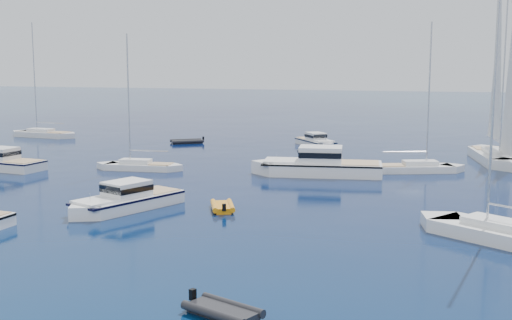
% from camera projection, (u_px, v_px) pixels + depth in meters
% --- Properties ---
extents(ground, '(400.00, 400.00, 0.00)m').
position_uv_depth(ground, '(78.00, 281.00, 29.63)').
color(ground, navy).
rests_on(ground, ground).
extents(motor_cruiser_left, '(6.21, 9.63, 2.43)m').
position_uv_depth(motor_cruiser_left, '(125.00, 210.00, 43.97)').
color(motor_cruiser_left, white).
rests_on(motor_cruiser_left, ground).
extents(motor_cruiser_centre, '(12.50, 5.30, 3.18)m').
position_uv_depth(motor_cruiser_centre, '(318.00, 175.00, 57.39)').
color(motor_cruiser_centre, white).
rests_on(motor_cruiser_centre, ground).
extents(motor_cruiser_horizon, '(6.53, 7.49, 2.01)m').
position_uv_depth(motor_cruiser_horizon, '(316.00, 146.00, 76.88)').
color(motor_cruiser_horizon, silver).
rests_on(motor_cruiser_horizon, ground).
extents(sailboat_mid_r, '(11.38, 8.96, 17.12)m').
position_uv_depth(sailboat_mid_r, '(506.00, 242.00, 36.01)').
color(sailboat_mid_r, white).
rests_on(sailboat_mid_r, ground).
extents(sailboat_mid_l, '(8.78, 3.04, 12.65)m').
position_uv_depth(sailboat_mid_l, '(139.00, 170.00, 60.13)').
color(sailboat_mid_l, white).
rests_on(sailboat_mid_l, ground).
extents(sailboat_centre, '(9.55, 5.37, 13.63)m').
position_uv_depth(sailboat_centre, '(416.00, 172.00, 58.96)').
color(sailboat_centre, white).
rests_on(sailboat_centre, ground).
extents(sailboat_sails_r, '(5.77, 14.06, 20.08)m').
position_uv_depth(sailboat_sails_r, '(495.00, 162.00, 64.92)').
color(sailboat_sails_r, silver).
rests_on(sailboat_sails_r, ground).
extents(sailboat_far_l, '(10.56, 3.65, 15.22)m').
position_uv_depth(sailboat_far_l, '(44.00, 137.00, 86.23)').
color(sailboat_far_l, silver).
rests_on(sailboat_far_l, ground).
extents(tender_yellow, '(2.81, 3.52, 0.95)m').
position_uv_depth(tender_yellow, '(222.00, 210.00, 43.85)').
color(tender_yellow, orange).
rests_on(tender_yellow, ground).
extents(tender_grey_near, '(3.68, 2.92, 0.95)m').
position_uv_depth(tender_grey_near, '(223.00, 317.00, 25.53)').
color(tender_grey_near, black).
rests_on(tender_grey_near, ground).
extents(tender_grey_far, '(4.55, 4.03, 0.95)m').
position_uv_depth(tender_grey_far, '(187.00, 143.00, 79.59)').
color(tender_grey_far, black).
rests_on(tender_grey_far, ground).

